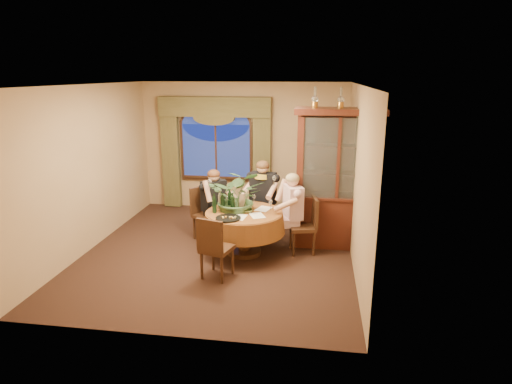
# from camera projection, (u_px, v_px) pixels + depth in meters

# --- Properties ---
(floor) EXTENTS (5.00, 5.00, 0.00)m
(floor) POSITION_uv_depth(u_px,v_px,m) (219.00, 251.00, 7.39)
(floor) COLOR black
(floor) RESTS_ON ground
(wall_back) EXTENTS (4.50, 0.00, 4.50)m
(wall_back) POSITION_uv_depth(u_px,v_px,m) (243.00, 147.00, 9.40)
(wall_back) COLOR #A48159
(wall_back) RESTS_ON ground
(wall_right) EXTENTS (0.00, 5.00, 5.00)m
(wall_right) POSITION_uv_depth(u_px,v_px,m) (357.00, 177.00, 6.71)
(wall_right) COLOR #A48159
(wall_right) RESTS_ON ground
(ceiling) EXTENTS (5.00, 5.00, 0.00)m
(ceiling) POSITION_uv_depth(u_px,v_px,m) (215.00, 85.00, 6.64)
(ceiling) COLOR white
(ceiling) RESTS_ON wall_back
(window) EXTENTS (1.62, 0.10, 1.32)m
(window) POSITION_uv_depth(u_px,v_px,m) (216.00, 152.00, 9.44)
(window) COLOR navy
(window) RESTS_ON wall_back
(arched_transom) EXTENTS (1.60, 0.06, 0.44)m
(arched_transom) POSITION_uv_depth(u_px,v_px,m) (215.00, 116.00, 9.24)
(arched_transom) COLOR navy
(arched_transom) RESTS_ON wall_back
(drapery_left) EXTENTS (0.38, 0.14, 2.32)m
(drapery_left) POSITION_uv_depth(u_px,v_px,m) (171.00, 156.00, 9.57)
(drapery_left) COLOR #4F4724
(drapery_left) RESTS_ON floor
(drapery_right) EXTENTS (0.38, 0.14, 2.32)m
(drapery_right) POSITION_uv_depth(u_px,v_px,m) (262.00, 159.00, 9.29)
(drapery_right) COLOR #4F4724
(drapery_right) RESTS_ON floor
(swag_valance) EXTENTS (2.45, 0.16, 0.42)m
(swag_valance) POSITION_uv_depth(u_px,v_px,m) (214.00, 107.00, 9.11)
(swag_valance) COLOR #4F4724
(swag_valance) RESTS_ON wall_back
(dining_table) EXTENTS (1.59, 1.59, 0.75)m
(dining_table) POSITION_uv_depth(u_px,v_px,m) (244.00, 233.00, 7.21)
(dining_table) COLOR maroon
(dining_table) RESTS_ON floor
(china_cabinet) EXTENTS (1.49, 0.59, 2.42)m
(china_cabinet) POSITION_uv_depth(u_px,v_px,m) (337.00, 179.00, 7.37)
(china_cabinet) COLOR #38130C
(china_cabinet) RESTS_ON floor
(oil_lamp_left) EXTENTS (0.11, 0.11, 0.34)m
(oil_lamp_left) POSITION_uv_depth(u_px,v_px,m) (315.00, 97.00, 7.05)
(oil_lamp_left) COLOR #A5722D
(oil_lamp_left) RESTS_ON china_cabinet
(oil_lamp_center) EXTENTS (0.11, 0.11, 0.34)m
(oil_lamp_center) POSITION_uv_depth(u_px,v_px,m) (341.00, 98.00, 6.99)
(oil_lamp_center) COLOR #A5722D
(oil_lamp_center) RESTS_ON china_cabinet
(oil_lamp_right) EXTENTS (0.11, 0.11, 0.34)m
(oil_lamp_right) POSITION_uv_depth(u_px,v_px,m) (367.00, 98.00, 6.94)
(oil_lamp_right) COLOR #A5722D
(oil_lamp_right) RESTS_ON china_cabinet
(chair_right) EXTENTS (0.50, 0.50, 0.96)m
(chair_right) POSITION_uv_depth(u_px,v_px,m) (302.00, 226.00, 7.25)
(chair_right) COLOR black
(chair_right) RESTS_ON floor
(chair_back_right) EXTENTS (0.46, 0.46, 0.96)m
(chair_back_right) POSITION_uv_depth(u_px,v_px,m) (257.00, 211.00, 8.04)
(chair_back_right) COLOR black
(chair_back_right) RESTS_ON floor
(chair_back) EXTENTS (0.59, 0.59, 0.96)m
(chair_back) POSITION_uv_depth(u_px,v_px,m) (207.00, 214.00, 7.83)
(chair_back) COLOR black
(chair_back) RESTS_ON floor
(chair_front_left) EXTENTS (0.52, 0.52, 0.96)m
(chair_front_left) POSITION_uv_depth(u_px,v_px,m) (217.00, 247.00, 6.36)
(chair_front_left) COLOR black
(chair_front_left) RESTS_ON floor
(person_pink) EXTENTS (0.60, 0.62, 1.37)m
(person_pink) POSITION_uv_depth(u_px,v_px,m) (293.00, 212.00, 7.32)
(person_pink) COLOR #D1A9B2
(person_pink) RESTS_ON floor
(person_back) EXTENTS (0.64, 0.65, 1.33)m
(person_back) POSITION_uv_depth(u_px,v_px,m) (214.00, 205.00, 7.76)
(person_back) COLOR black
(person_back) RESTS_ON floor
(person_scarf) EXTENTS (0.61, 0.58, 1.45)m
(person_scarf) POSITION_uv_depth(u_px,v_px,m) (263.00, 199.00, 7.95)
(person_scarf) COLOR black
(person_scarf) RESTS_ON floor
(stoneware_vase) EXTENTS (0.15, 0.15, 0.27)m
(stoneware_vase) POSITION_uv_depth(u_px,v_px,m) (242.00, 201.00, 7.23)
(stoneware_vase) COLOR #8E6D57
(stoneware_vase) RESTS_ON dining_table
(centerpiece_plant) EXTENTS (0.93, 1.03, 0.80)m
(centerpiece_plant) POSITION_uv_depth(u_px,v_px,m) (238.00, 175.00, 7.08)
(centerpiece_plant) COLOR #375731
(centerpiece_plant) RESTS_ON dining_table
(olive_bowl) EXTENTS (0.16, 0.16, 0.05)m
(olive_bowl) POSITION_uv_depth(u_px,v_px,m) (248.00, 211.00, 7.07)
(olive_bowl) COLOR #525B2F
(olive_bowl) RESTS_ON dining_table
(cheese_platter) EXTENTS (0.40, 0.40, 0.02)m
(cheese_platter) POSITION_uv_depth(u_px,v_px,m) (228.00, 218.00, 6.76)
(cheese_platter) COLOR black
(cheese_platter) RESTS_ON dining_table
(wine_bottle_0) EXTENTS (0.07, 0.07, 0.33)m
(wine_bottle_0) POSITION_uv_depth(u_px,v_px,m) (233.00, 203.00, 7.04)
(wine_bottle_0) COLOR black
(wine_bottle_0) RESTS_ON dining_table
(wine_bottle_1) EXTENTS (0.07, 0.07, 0.33)m
(wine_bottle_1) POSITION_uv_depth(u_px,v_px,m) (223.00, 202.00, 7.07)
(wine_bottle_1) COLOR black
(wine_bottle_1) RESTS_ON dining_table
(wine_bottle_2) EXTENTS (0.07, 0.07, 0.33)m
(wine_bottle_2) POSITION_uv_depth(u_px,v_px,m) (230.00, 198.00, 7.29)
(wine_bottle_2) COLOR black
(wine_bottle_2) RESTS_ON dining_table
(wine_bottle_3) EXTENTS (0.07, 0.07, 0.33)m
(wine_bottle_3) POSITION_uv_depth(u_px,v_px,m) (214.00, 203.00, 7.02)
(wine_bottle_3) COLOR black
(wine_bottle_3) RESTS_ON dining_table
(wine_bottle_4) EXTENTS (0.07, 0.07, 0.33)m
(wine_bottle_4) POSITION_uv_depth(u_px,v_px,m) (233.00, 201.00, 7.12)
(wine_bottle_4) COLOR tan
(wine_bottle_4) RESTS_ON dining_table
(wine_bottle_5) EXTENTS (0.07, 0.07, 0.33)m
(wine_bottle_5) POSITION_uv_depth(u_px,v_px,m) (220.00, 200.00, 7.19)
(wine_bottle_5) COLOR tan
(wine_bottle_5) RESTS_ON dining_table
(tasting_paper_0) EXTENTS (0.32, 0.36, 0.00)m
(tasting_paper_0) POSITION_uv_depth(u_px,v_px,m) (257.00, 216.00, 6.91)
(tasting_paper_0) COLOR white
(tasting_paper_0) RESTS_ON dining_table
(tasting_paper_1) EXTENTS (0.29, 0.35, 0.00)m
(tasting_paper_1) POSITION_uv_depth(u_px,v_px,m) (264.00, 209.00, 7.25)
(tasting_paper_1) COLOR white
(tasting_paper_1) RESTS_ON dining_table
(tasting_paper_2) EXTENTS (0.24, 0.32, 0.00)m
(tasting_paper_2) POSITION_uv_depth(u_px,v_px,m) (239.00, 217.00, 6.83)
(tasting_paper_2) COLOR white
(tasting_paper_2) RESTS_ON dining_table
(wine_glass_person_pink) EXTENTS (0.07, 0.07, 0.18)m
(wine_glass_person_pink) POSITION_uv_depth(u_px,v_px,m) (271.00, 205.00, 7.19)
(wine_glass_person_pink) COLOR silver
(wine_glass_person_pink) RESTS_ON dining_table
(wine_glass_person_back) EXTENTS (0.07, 0.07, 0.18)m
(wine_glass_person_back) POSITION_uv_depth(u_px,v_px,m) (227.00, 201.00, 7.42)
(wine_glass_person_back) COLOR silver
(wine_glass_person_back) RESTS_ON dining_table
(wine_glass_person_scarf) EXTENTS (0.07, 0.07, 0.18)m
(wine_glass_person_scarf) POSITION_uv_depth(u_px,v_px,m) (254.00, 199.00, 7.50)
(wine_glass_person_scarf) COLOR silver
(wine_glass_person_scarf) RESTS_ON dining_table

